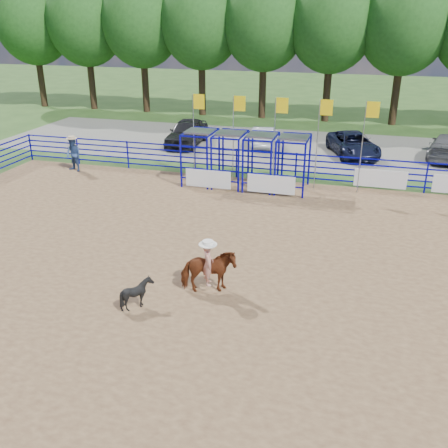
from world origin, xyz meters
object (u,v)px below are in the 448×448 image
(spectator_cowboy, at_px, (73,154))
(car_a, at_px, (187,132))
(horse_and_rider, at_px, (208,268))
(car_b, at_px, (264,136))
(calf, at_px, (137,293))
(car_c, at_px, (353,144))

(spectator_cowboy, bearing_deg, car_a, 61.93)
(horse_and_rider, xyz_separation_m, car_b, (-1.99, 18.04, -0.20))
(calf, bearing_deg, spectator_cowboy, 33.18)
(calf, xyz_separation_m, car_b, (-0.32, 19.40, 0.15))
(horse_and_rider, bearing_deg, car_c, 78.60)
(horse_and_rider, relative_size, car_c, 0.49)
(horse_and_rider, relative_size, car_a, 0.50)
(horse_and_rider, bearing_deg, car_b, 96.30)
(car_b, relative_size, car_c, 0.79)
(car_b, height_order, car_c, car_c)
(horse_and_rider, xyz_separation_m, spectator_cowboy, (-10.53, 10.00, 0.11))
(spectator_cowboy, distance_m, car_b, 11.73)
(spectator_cowboy, bearing_deg, calf, -52.07)
(car_c, bearing_deg, horse_and_rider, -120.97)
(calf, relative_size, car_a, 0.19)
(calf, height_order, car_c, car_c)
(car_a, bearing_deg, spectator_cowboy, -120.77)
(spectator_cowboy, relative_size, car_c, 0.39)
(calf, bearing_deg, car_b, -3.81)
(car_a, bearing_deg, car_c, -1.65)
(car_c, bearing_deg, spectator_cowboy, -172.15)
(horse_and_rider, xyz_separation_m, car_c, (3.48, 17.27, -0.16))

